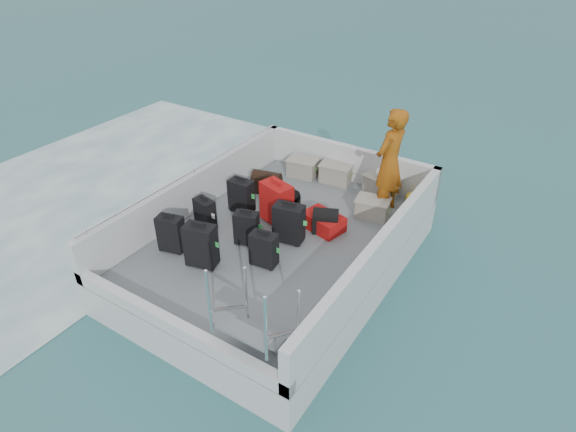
# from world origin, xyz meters

# --- Properties ---
(ground) EXTENTS (160.00, 160.00, 0.00)m
(ground) POSITION_xyz_m (0.00, 0.00, 0.00)
(ground) COLOR #164D4E
(ground) RESTS_ON ground
(wake_foam) EXTENTS (10.00, 10.00, 0.00)m
(wake_foam) POSITION_xyz_m (-4.80, 0.00, 0.00)
(wake_foam) COLOR white
(wake_foam) RESTS_ON ground
(ferry_hull) EXTENTS (3.60, 5.00, 0.60)m
(ferry_hull) POSITION_xyz_m (0.00, 0.00, 0.30)
(ferry_hull) COLOR silver
(ferry_hull) RESTS_ON ground
(deck) EXTENTS (3.30, 4.70, 0.02)m
(deck) POSITION_xyz_m (0.00, 0.00, 0.61)
(deck) COLOR slate
(deck) RESTS_ON ferry_hull
(deck_fittings) EXTENTS (3.60, 5.00, 0.90)m
(deck_fittings) POSITION_xyz_m (0.35, -0.32, 0.99)
(deck_fittings) COLOR silver
(deck_fittings) RESTS_ON deck
(suitcase_0) EXTENTS (0.43, 0.31, 0.61)m
(suitcase_0) POSITION_xyz_m (-1.19, -1.18, 0.92)
(suitcase_0) COLOR black
(suitcase_0) RESTS_ON deck
(suitcase_1) EXTENTS (0.39, 0.27, 0.54)m
(suitcase_1) POSITION_xyz_m (-1.17, -0.42, 0.89)
(suitcase_1) COLOR black
(suitcase_1) RESTS_ON deck
(suitcase_2) EXTENTS (0.42, 0.26, 0.61)m
(suitcase_2) POSITION_xyz_m (-0.99, 0.33, 0.92)
(suitcase_2) COLOR black
(suitcase_2) RESTS_ON deck
(suitcase_3) EXTENTS (0.50, 0.36, 0.69)m
(suitcase_3) POSITION_xyz_m (-0.56, -1.20, 0.97)
(suitcase_3) COLOR black
(suitcase_3) RESTS_ON deck
(suitcase_4) EXTENTS (0.43, 0.33, 0.56)m
(suitcase_4) POSITION_xyz_m (-0.34, -0.40, 0.90)
(suitcase_4) COLOR black
(suitcase_4) RESTS_ON deck
(suitcase_5) EXTENTS (0.60, 0.45, 0.73)m
(suitcase_5) POSITION_xyz_m (-0.28, 0.37, 0.99)
(suitcase_5) COLOR #B4120D
(suitcase_5) RESTS_ON deck
(suitcase_6) EXTENTS (0.42, 0.28, 0.55)m
(suitcase_6) POSITION_xyz_m (0.21, -0.70, 0.89)
(suitcase_6) COLOR black
(suitcase_6) RESTS_ON deck
(suitcase_7) EXTENTS (0.51, 0.34, 0.66)m
(suitcase_7) POSITION_xyz_m (0.19, 0.01, 0.95)
(suitcase_7) COLOR black
(suitcase_7) RESTS_ON deck
(suitcase_8) EXTENTS (0.75, 0.59, 0.26)m
(suitcase_8) POSITION_xyz_m (0.48, 0.62, 0.75)
(suitcase_8) COLOR #B4120D
(suitcase_8) RESTS_ON deck
(duffel_0) EXTENTS (0.58, 0.41, 0.32)m
(duffel_0) POSITION_xyz_m (-1.02, 1.14, 0.78)
(duffel_0) COLOR black
(duffel_0) RESTS_ON deck
(duffel_1) EXTENTS (0.53, 0.43, 0.32)m
(duffel_1) POSITION_xyz_m (-0.43, 0.88, 0.78)
(duffel_1) COLOR black
(duffel_1) RESTS_ON deck
(duffel_2) EXTENTS (0.50, 0.45, 0.32)m
(duffel_2) POSITION_xyz_m (0.54, 0.59, 0.78)
(duffel_2) COLOR black
(duffel_2) RESTS_ON deck
(crate_0) EXTENTS (0.60, 0.46, 0.33)m
(crate_0) POSITION_xyz_m (-0.79, 2.06, 0.79)
(crate_0) COLOR gray
(crate_0) RESTS_ON deck
(crate_1) EXTENTS (0.62, 0.47, 0.35)m
(crate_1) POSITION_xyz_m (-0.12, 2.20, 0.79)
(crate_1) COLOR gray
(crate_1) RESTS_ON deck
(crate_2) EXTENTS (0.66, 0.54, 0.34)m
(crate_2) POSITION_xyz_m (0.82, 2.20, 0.79)
(crate_2) COLOR gray
(crate_2) RESTS_ON deck
(crate_3) EXTENTS (0.58, 0.45, 0.32)m
(crate_3) POSITION_xyz_m (1.01, 1.39, 0.78)
(crate_3) COLOR gray
(crate_3) RESTS_ON deck
(yellow_bag) EXTENTS (0.28, 0.26, 0.22)m
(yellow_bag) POSITION_xyz_m (1.45, 2.20, 0.73)
(yellow_bag) COLOR yellow
(yellow_bag) RESTS_ON deck
(white_bag) EXTENTS (0.24, 0.24, 0.18)m
(white_bag) POSITION_xyz_m (0.82, 2.20, 1.05)
(white_bag) COLOR white
(white_bag) RESTS_ON crate_2
(passenger) EXTENTS (0.56, 0.76, 1.87)m
(passenger) POSITION_xyz_m (1.10, 1.72, 1.56)
(passenger) COLOR orange
(passenger) RESTS_ON deck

